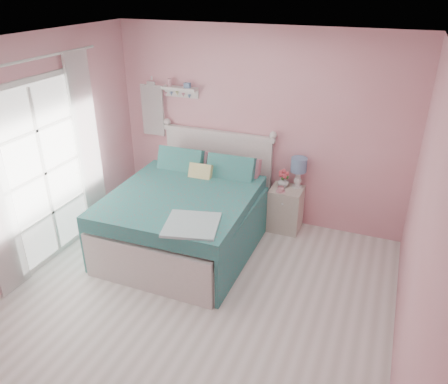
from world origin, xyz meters
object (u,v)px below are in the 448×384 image
Objects in this scene: nightstand at (286,209)px; teacup at (281,189)px; vase at (283,182)px; table_lamp at (299,167)px; bed at (188,215)px.

teacup reaches higher than nightstand.
nightstand is at bearing -32.94° from vase.
table_lamp is 4.63× the size of teacup.
vase is at bearing 39.57° from bed.
bed is at bearing -144.58° from teacup.
teacup is at bearing 33.58° from bed.
table_lamp is 0.37m from teacup.
bed is 1.34m from vase.
teacup is (-0.17, -0.22, -0.25)m from table_lamp.
bed is at bearing -141.97° from nightstand.
table_lamp is 0.29m from vase.
vase is (-0.07, 0.04, 0.37)m from nightstand.
bed reaches higher than nightstand.
table_lamp is 2.79× the size of vase.
table_lamp is at bearing 42.56° from nightstand.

